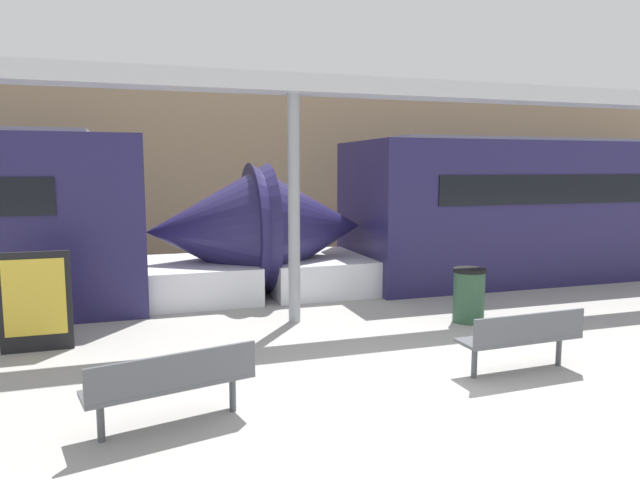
# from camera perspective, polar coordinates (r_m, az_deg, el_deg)

# --- Properties ---
(ground_plane) EXTENTS (60.00, 60.00, 0.00)m
(ground_plane) POSITION_cam_1_polar(r_m,az_deg,el_deg) (6.46, 11.99, -15.99)
(ground_plane) COLOR #9E9B96
(station_wall) EXTENTS (56.00, 0.20, 5.00)m
(station_wall) POSITION_cam_1_polar(r_m,az_deg,el_deg) (16.21, -7.10, 7.04)
(station_wall) COLOR #9E8460
(station_wall) RESTS_ON ground_plane
(train_left) EXTENTS (16.52, 2.93, 3.20)m
(train_left) POSITION_cam_1_polar(r_m,az_deg,el_deg) (15.40, 25.11, 2.76)
(train_left) COLOR #231E4C
(train_left) RESTS_ON ground_plane
(bench_near) EXTENTS (1.62, 0.50, 0.79)m
(bench_near) POSITION_cam_1_polar(r_m,az_deg,el_deg) (7.53, 19.63, -8.98)
(bench_near) COLOR #4C4F54
(bench_near) RESTS_ON ground_plane
(bench_far) EXTENTS (1.69, 0.81, 0.79)m
(bench_far) POSITION_cam_1_polar(r_m,az_deg,el_deg) (5.85, -14.59, -13.46)
(bench_far) COLOR #4C4F54
(bench_far) RESTS_ON ground_plane
(trash_bin) EXTENTS (0.53, 0.53, 0.90)m
(trash_bin) POSITION_cam_1_polar(r_m,az_deg,el_deg) (9.76, 14.66, -5.34)
(trash_bin) COLOR #2D5138
(trash_bin) RESTS_ON ground_plane
(poster_board) EXTENTS (0.93, 0.07, 1.40)m
(poster_board) POSITION_cam_1_polar(r_m,az_deg,el_deg) (8.80, -26.59, -5.51)
(poster_board) COLOR black
(poster_board) RESTS_ON ground_plane
(support_column_near) EXTENTS (0.19, 0.19, 3.70)m
(support_column_near) POSITION_cam_1_polar(r_m,az_deg,el_deg) (9.24, -2.62, 2.98)
(support_column_near) COLOR gray
(support_column_near) RESTS_ON ground_plane
(canopy_beam) EXTENTS (28.00, 0.60, 0.28)m
(canopy_beam) POSITION_cam_1_polar(r_m,az_deg,el_deg) (9.31, -2.69, 15.30)
(canopy_beam) COLOR #B7B7BC
(canopy_beam) RESTS_ON support_column_near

